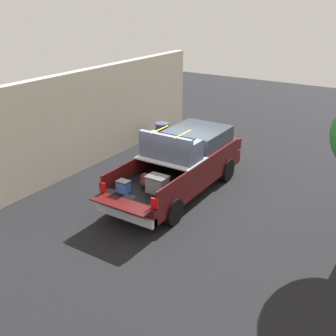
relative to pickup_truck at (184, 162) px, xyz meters
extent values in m
plane|color=black|center=(-0.37, 0.00, -0.95)|extent=(40.00, 40.00, 0.00)
cube|color=#470F0F|center=(-0.37, 0.00, -0.34)|extent=(5.50, 1.92, 0.48)
cube|color=black|center=(-1.57, 0.00, -0.08)|extent=(2.80, 1.80, 0.04)
cube|color=#470F0F|center=(-1.57, 0.93, 0.15)|extent=(2.80, 0.06, 0.50)
cube|color=#470F0F|center=(-1.57, -0.93, 0.15)|extent=(2.80, 0.06, 0.50)
cube|color=#470F0F|center=(-0.20, 0.00, 0.15)|extent=(0.06, 1.80, 0.50)
cube|color=#470F0F|center=(-3.25, 0.00, -0.08)|extent=(0.55, 1.80, 0.04)
cube|color=#B2B2B7|center=(-0.80, 0.00, 0.42)|extent=(1.25, 1.92, 0.04)
cube|color=#470F0F|center=(0.98, 0.00, 0.15)|extent=(2.30, 1.92, 0.50)
cube|color=#2D3842|center=(0.88, 0.00, 0.66)|extent=(1.94, 1.76, 0.52)
cube|color=#470F0F|center=(2.33, 0.00, 0.09)|extent=(0.40, 1.82, 0.38)
cube|color=#B2B2B7|center=(-3.09, 0.00, -0.46)|extent=(0.24, 1.92, 0.24)
cube|color=red|center=(-2.99, 0.88, 0.08)|extent=(0.06, 0.20, 0.28)
cube|color=red|center=(-2.99, -0.88, 0.08)|extent=(0.06, 0.20, 0.28)
cylinder|color=black|center=(1.38, 0.88, -0.56)|extent=(0.78, 0.30, 0.78)
cylinder|color=black|center=(1.38, -0.88, -0.56)|extent=(0.78, 0.30, 0.78)
cylinder|color=black|center=(-2.12, 0.88, -0.56)|extent=(0.78, 0.30, 0.78)
cylinder|color=black|center=(-2.12, -0.88, -0.56)|extent=(0.78, 0.30, 0.78)
cube|color=slate|center=(-2.17, -0.41, 0.16)|extent=(0.40, 0.55, 0.44)
cube|color=#505359|center=(-2.17, -0.41, 0.40)|extent=(0.44, 0.59, 0.05)
ellipsoid|color=maroon|center=(-2.05, 0.07, 0.15)|extent=(0.20, 0.37, 0.42)
ellipsoid|color=maroon|center=(-2.16, 0.07, 0.09)|extent=(0.09, 0.26, 0.18)
cube|color=#3359B2|center=(-2.67, 0.39, 0.09)|extent=(0.26, 0.34, 0.30)
cube|color=#262628|center=(-2.67, 0.39, 0.26)|extent=(0.28, 0.36, 0.04)
cube|color=#4C5166|center=(-0.80, 0.00, 0.65)|extent=(0.81, 1.82, 0.42)
cube|color=#4C5166|center=(-1.12, 0.00, 1.06)|extent=(0.16, 1.82, 0.40)
cube|color=#4C5166|center=(-0.75, 0.81, 0.97)|extent=(0.57, 0.20, 0.22)
cube|color=#4C5166|center=(-0.75, -0.81, 0.97)|extent=(0.57, 0.20, 0.22)
cube|color=yellow|center=(-0.80, 0.41, 1.27)|extent=(0.91, 0.03, 0.02)
cube|color=yellow|center=(-0.80, -0.41, 1.27)|extent=(0.91, 0.03, 0.02)
cube|color=beige|center=(0.59, 4.14, 0.84)|extent=(11.81, 0.36, 3.58)
cylinder|color=#3F4C66|center=(3.25, 3.01, -0.50)|extent=(0.56, 0.56, 0.90)
cylinder|color=#3F4C66|center=(3.25, 3.01, -0.01)|extent=(0.60, 0.60, 0.08)
camera|label=1|loc=(-10.66, -6.24, 5.04)|focal=43.70mm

